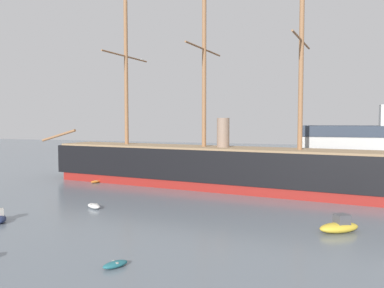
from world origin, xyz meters
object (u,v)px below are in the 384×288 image
object	(u,v)px
tall_ship	(204,166)
seagull_in_flight	(141,59)
dinghy_near_centre	(115,264)
motorboat_alongside_stern	(339,226)
dinghy_far_left	(96,182)
dinghy_distant_centre	(255,182)
dinghy_alongside_bow	(94,206)

from	to	relation	value
tall_ship	seagull_in_flight	xyz separation A→B (m)	(0.49, -26.18, 15.79)
seagull_in_flight	tall_ship	bearing A→B (deg)	91.07
dinghy_near_centre	seagull_in_flight	size ratio (longest dim) A/B	3.02
motorboat_alongside_stern	dinghy_far_left	distance (m)	49.46
dinghy_near_centre	dinghy_distant_centre	size ratio (longest dim) A/B	1.28
dinghy_alongside_bow	dinghy_distant_centre	distance (m)	34.15
dinghy_alongside_bow	tall_ship	bearing A→B (deg)	67.10
tall_ship	dinghy_alongside_bow	world-z (taller)	tall_ship
dinghy_alongside_bow	motorboat_alongside_stern	xyz separation A→B (m)	(32.55, -0.88, 0.38)
dinghy_alongside_bow	seagull_in_flight	xyz separation A→B (m)	(9.81, -4.11, 19.48)
tall_ship	dinghy_near_centre	xyz separation A→B (m)	(5.07, -40.21, -3.75)
dinghy_near_centre	dinghy_distant_centre	bearing A→B (deg)	86.11
tall_ship	motorboat_alongside_stern	xyz separation A→B (m)	(23.22, -22.96, -3.31)
dinghy_near_centre	dinghy_distant_centre	world-z (taller)	dinghy_near_centre
dinghy_near_centre	dinghy_alongside_bow	bearing A→B (deg)	128.46
tall_ship	dinghy_near_centre	bearing A→B (deg)	-82.81
dinghy_near_centre	dinghy_alongside_bow	xyz separation A→B (m)	(-14.40, 18.13, 0.06)
dinghy_distant_centre	seagull_in_flight	world-z (taller)	seagull_in_flight
dinghy_far_left	seagull_in_flight	world-z (taller)	seagull_in_flight
dinghy_alongside_bow	dinghy_far_left	size ratio (longest dim) A/B	1.23
tall_ship	dinghy_alongside_bow	distance (m)	24.25
tall_ship	dinghy_distant_centre	world-z (taller)	tall_ship
motorboat_alongside_stern	dinghy_alongside_bow	bearing A→B (deg)	178.45
tall_ship	seagull_in_flight	distance (m)	30.58
motorboat_alongside_stern	seagull_in_flight	distance (m)	29.87
dinghy_near_centre	motorboat_alongside_stern	xyz separation A→B (m)	(18.15, 17.25, 0.44)
motorboat_alongside_stern	seagull_in_flight	size ratio (longest dim) A/B	6.16
dinghy_far_left	dinghy_distant_centre	size ratio (longest dim) A/B	1.28
dinghy_alongside_bow	seagull_in_flight	bearing A→B (deg)	-22.70
seagull_in_flight	dinghy_distant_centre	bearing A→B (deg)	76.83
tall_ship	motorboat_alongside_stern	world-z (taller)	tall_ship
motorboat_alongside_stern	seagull_in_flight	xyz separation A→B (m)	(-22.73, -3.23, 19.10)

